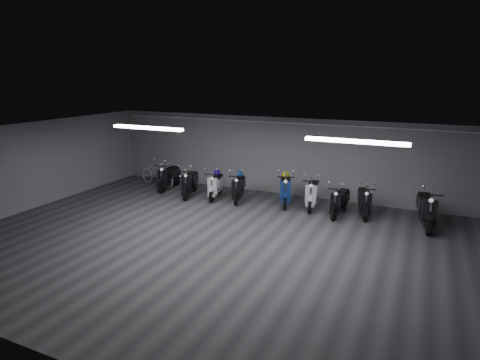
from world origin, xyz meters
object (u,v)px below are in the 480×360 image
at_px(scooter_4, 285,185).
at_px(bicycle, 157,171).
at_px(scooter_0, 169,173).
at_px(scooter_2, 216,181).
at_px(helmet_1, 286,175).
at_px(helmet_2, 240,174).
at_px(scooter_6, 312,189).
at_px(scooter_8, 365,197).
at_px(scooter_1, 190,179).
at_px(helmet_0, 217,172).
at_px(scooter_7, 340,197).
at_px(scooter_3, 239,183).
at_px(scooter_9, 427,204).

bearing_deg(scooter_4, bicycle, 160.03).
height_order(scooter_0, scooter_2, scooter_0).
xyz_separation_m(helmet_1, helmet_2, (-1.59, -0.30, -0.07)).
bearing_deg(scooter_0, scooter_6, -4.72).
bearing_deg(scooter_0, helmet_2, -4.91).
xyz_separation_m(scooter_4, scooter_8, (2.59, -0.08, -0.06)).
bearing_deg(scooter_1, scooter_2, -5.92).
distance_m(scooter_2, helmet_0, 0.35).
bearing_deg(scooter_8, scooter_6, 163.50).
xyz_separation_m(scooter_2, bicycle, (-2.85, 0.48, -0.01)).
xyz_separation_m(scooter_7, scooter_8, (0.69, 0.33, 0.02)).
distance_m(scooter_3, helmet_0, 0.97).
relative_size(scooter_1, scooter_9, 0.90).
distance_m(scooter_2, scooter_9, 6.81).
bearing_deg(helmet_1, helmet_2, -169.27).
relative_size(scooter_8, bicycle, 0.89).
bearing_deg(scooter_4, scooter_1, 170.04).
bearing_deg(scooter_2, helmet_0, 90.00).
distance_m(scooter_2, scooter_3, 0.87).
distance_m(scooter_3, scooter_9, 5.94).
relative_size(scooter_3, helmet_2, 6.84).
bearing_deg(scooter_2, scooter_3, -8.43).
relative_size(scooter_6, scooter_8, 1.05).
relative_size(scooter_3, scooter_9, 0.87).
relative_size(scooter_7, helmet_2, 6.69).
relative_size(scooter_3, scooter_6, 0.95).
distance_m(scooter_0, helmet_0, 2.11).
xyz_separation_m(scooter_1, scooter_2, (0.96, 0.17, -0.03)).
height_order(bicycle, helmet_2, bicycle).
height_order(scooter_4, helmet_2, scooter_4).
relative_size(scooter_7, scooter_8, 0.97).
relative_size(bicycle, helmet_0, 7.65).
relative_size(scooter_4, scooter_9, 0.95).
bearing_deg(scooter_8, helmet_0, 166.73).
xyz_separation_m(bicycle, helmet_1, (5.25, 0.11, 0.35)).
height_order(bicycle, helmet_1, bicycle).
distance_m(scooter_1, helmet_1, 3.45).
bearing_deg(scooter_8, scooter_2, 169.25).
bearing_deg(scooter_8, scooter_4, 164.42).
bearing_deg(helmet_1, scooter_9, -7.85).
bearing_deg(scooter_3, scooter_2, 168.50).
distance_m(scooter_7, bicycle, 7.25).
height_order(scooter_4, scooter_7, scooter_4).
bearing_deg(scooter_6, scooter_0, 172.13).
bearing_deg(helmet_1, scooter_6, -13.45).
distance_m(scooter_0, scooter_1, 1.26).
distance_m(bicycle, helmet_2, 3.67).
bearing_deg(scooter_9, bicycle, 167.88).
height_order(scooter_8, helmet_2, scooter_8).
distance_m(scooter_1, helmet_0, 1.02).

